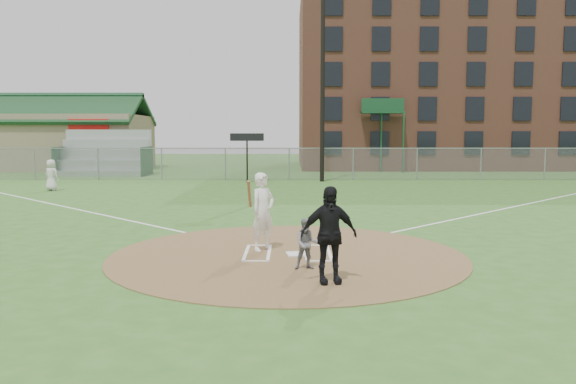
{
  "coord_description": "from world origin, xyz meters",
  "views": [
    {
      "loc": [
        0.06,
        -13.11,
        2.85
      ],
      "look_at": [
        0.0,
        2.0,
        1.3
      ],
      "focal_mm": 35.0,
      "sensor_mm": 36.0,
      "label": 1
    }
  ],
  "objects_px": {
    "catcher": "(307,244)",
    "batter_at_plate": "(263,212)",
    "home_plate": "(298,254)",
    "umpire": "(329,235)",
    "ondeck_player": "(51,175)"
  },
  "relations": [
    {
      "from": "home_plate",
      "to": "umpire",
      "type": "height_order",
      "value": "umpire"
    },
    {
      "from": "home_plate",
      "to": "ondeck_player",
      "type": "distance_m",
      "value": 19.7
    },
    {
      "from": "home_plate",
      "to": "umpire",
      "type": "distance_m",
      "value": 2.73
    },
    {
      "from": "umpire",
      "to": "batter_at_plate",
      "type": "xyz_separation_m",
      "value": [
        -1.4,
        3.04,
        0.02
      ]
    },
    {
      "from": "umpire",
      "to": "ondeck_player",
      "type": "distance_m",
      "value": 22.02
    },
    {
      "from": "home_plate",
      "to": "umpire",
      "type": "xyz_separation_m",
      "value": [
        0.56,
        -2.51,
        0.92
      ]
    },
    {
      "from": "catcher",
      "to": "ondeck_player",
      "type": "relative_size",
      "value": 0.68
    },
    {
      "from": "home_plate",
      "to": "batter_at_plate",
      "type": "distance_m",
      "value": 1.37
    },
    {
      "from": "catcher",
      "to": "batter_at_plate",
      "type": "bearing_deg",
      "value": 112.36
    },
    {
      "from": "home_plate",
      "to": "ondeck_player",
      "type": "height_order",
      "value": "ondeck_player"
    },
    {
      "from": "catcher",
      "to": "ondeck_player",
      "type": "xyz_separation_m",
      "value": [
        -12.5,
        16.76,
        0.23
      ]
    },
    {
      "from": "ondeck_player",
      "to": "umpire",
      "type": "bearing_deg",
      "value": 144.6
    },
    {
      "from": "home_plate",
      "to": "catcher",
      "type": "height_order",
      "value": "catcher"
    },
    {
      "from": "catcher",
      "to": "batter_at_plate",
      "type": "xyz_separation_m",
      "value": [
        -1.02,
        1.94,
        0.42
      ]
    },
    {
      "from": "umpire",
      "to": "ondeck_player",
      "type": "relative_size",
      "value": 1.17
    }
  ]
}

